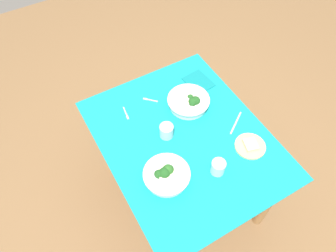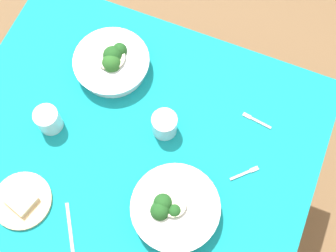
# 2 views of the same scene
# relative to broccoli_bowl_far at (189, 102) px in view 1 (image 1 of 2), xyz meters

# --- Properties ---
(ground_plane) EXTENTS (6.00, 6.00, 0.00)m
(ground_plane) POSITION_rel_broccoli_bowl_far_xyz_m (0.20, -0.15, -0.77)
(ground_plane) COLOR brown
(dining_table) EXTENTS (1.17, 0.94, 0.74)m
(dining_table) POSITION_rel_broccoli_bowl_far_xyz_m (0.20, -0.15, -0.16)
(dining_table) COLOR teal
(dining_table) RESTS_ON ground_plane
(broccoli_bowl_far) EXTENTS (0.27, 0.27, 0.10)m
(broccoli_bowl_far) POSITION_rel_broccoli_bowl_far_xyz_m (0.00, 0.00, 0.00)
(broccoli_bowl_far) COLOR white
(broccoli_bowl_far) RESTS_ON dining_table
(broccoli_bowl_near) EXTENTS (0.26, 0.26, 0.10)m
(broccoli_bowl_near) POSITION_rel_broccoli_bowl_far_xyz_m (0.38, -0.38, 0.00)
(broccoli_bowl_near) COLOR white
(broccoli_bowl_near) RESTS_ON dining_table
(bread_side_plate) EXTENTS (0.18, 0.18, 0.03)m
(bread_side_plate) POSITION_rel_broccoli_bowl_far_xyz_m (0.44, 0.15, -0.03)
(bread_side_plate) COLOR #D6B27A
(bread_side_plate) RESTS_ON dining_table
(water_glass_center) EXTENTS (0.08, 0.08, 0.09)m
(water_glass_center) POSITION_rel_broccoli_bowl_far_xyz_m (0.13, -0.24, 0.01)
(water_glass_center) COLOR silver
(water_glass_center) RESTS_ON dining_table
(water_glass_side) EXTENTS (0.08, 0.08, 0.09)m
(water_glass_side) POSITION_rel_broccoli_bowl_far_xyz_m (0.48, -0.11, 0.01)
(water_glass_side) COLOR silver
(water_glass_side) RESTS_ON dining_table
(fork_by_far_bowl) EXTENTS (0.08, 0.08, 0.00)m
(fork_by_far_bowl) POSITION_rel_broccoli_bowl_far_xyz_m (-0.17, -0.19, -0.03)
(fork_by_far_bowl) COLOR #B7B7BC
(fork_by_far_bowl) RESTS_ON dining_table
(fork_by_near_bowl) EXTENTS (0.10, 0.02, 0.00)m
(fork_by_near_bowl) POSITION_rel_broccoli_bowl_far_xyz_m (-0.14, -0.38, -0.03)
(fork_by_near_bowl) COLOR #B7B7BC
(fork_by_near_bowl) RESTS_ON dining_table
(table_knife_left) EXTENTS (0.11, 0.16, 0.00)m
(table_knife_left) POSITION_rel_broccoli_bowl_far_xyz_m (0.26, 0.18, -0.03)
(table_knife_left) COLOR #B7B7BC
(table_knife_left) RESTS_ON dining_table
(napkin_folded_upper) EXTENTS (0.20, 0.17, 0.01)m
(napkin_folded_upper) POSITION_rel_broccoli_bowl_far_xyz_m (-0.14, 0.17, -0.03)
(napkin_folded_upper) COLOR #0F777D
(napkin_folded_upper) RESTS_ON dining_table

